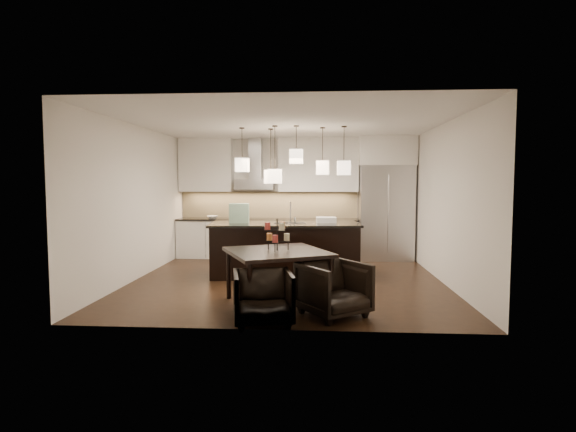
# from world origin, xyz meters

# --- Properties ---
(floor) EXTENTS (5.50, 5.50, 0.02)m
(floor) POSITION_xyz_m (0.00, 0.00, -0.01)
(floor) COLOR black
(floor) RESTS_ON ground
(ceiling) EXTENTS (5.50, 5.50, 0.02)m
(ceiling) POSITION_xyz_m (0.00, 0.00, 2.81)
(ceiling) COLOR white
(ceiling) RESTS_ON wall_back
(wall_back) EXTENTS (5.50, 0.02, 2.80)m
(wall_back) POSITION_xyz_m (0.00, 2.76, 1.40)
(wall_back) COLOR silver
(wall_back) RESTS_ON ground
(wall_front) EXTENTS (5.50, 0.02, 2.80)m
(wall_front) POSITION_xyz_m (0.00, -2.76, 1.40)
(wall_front) COLOR silver
(wall_front) RESTS_ON ground
(wall_left) EXTENTS (0.02, 5.50, 2.80)m
(wall_left) POSITION_xyz_m (-2.76, 0.00, 1.40)
(wall_left) COLOR silver
(wall_left) RESTS_ON ground
(wall_right) EXTENTS (0.02, 5.50, 2.80)m
(wall_right) POSITION_xyz_m (2.76, 0.00, 1.40)
(wall_right) COLOR silver
(wall_right) RESTS_ON ground
(refrigerator) EXTENTS (1.20, 0.72, 2.15)m
(refrigerator) POSITION_xyz_m (2.10, 2.38, 1.07)
(refrigerator) COLOR #B7B7BA
(refrigerator) RESTS_ON floor
(fridge_panel) EXTENTS (1.26, 0.72, 0.65)m
(fridge_panel) POSITION_xyz_m (2.10, 2.38, 2.47)
(fridge_panel) COLOR silver
(fridge_panel) RESTS_ON refrigerator
(lower_cabinets) EXTENTS (4.21, 0.62, 0.88)m
(lower_cabinets) POSITION_xyz_m (-0.62, 2.43, 0.44)
(lower_cabinets) COLOR silver
(lower_cabinets) RESTS_ON floor
(countertop) EXTENTS (4.21, 0.66, 0.04)m
(countertop) POSITION_xyz_m (-0.62, 2.43, 0.90)
(countertop) COLOR black
(countertop) RESTS_ON lower_cabinets
(backsplash) EXTENTS (4.21, 0.02, 0.63)m
(backsplash) POSITION_xyz_m (-0.62, 2.73, 1.24)
(backsplash) COLOR beige
(backsplash) RESTS_ON countertop
(upper_cab_left) EXTENTS (1.25, 0.35, 1.25)m
(upper_cab_left) POSITION_xyz_m (-2.10, 2.57, 2.17)
(upper_cab_left) COLOR silver
(upper_cab_left) RESTS_ON wall_back
(upper_cab_right) EXTENTS (1.85, 0.35, 1.25)m
(upper_cab_right) POSITION_xyz_m (0.55, 2.57, 2.17)
(upper_cab_right) COLOR silver
(upper_cab_right) RESTS_ON wall_back
(hood_canopy) EXTENTS (0.90, 0.52, 0.24)m
(hood_canopy) POSITION_xyz_m (-0.93, 2.48, 1.72)
(hood_canopy) COLOR #B7B7BA
(hood_canopy) RESTS_ON wall_back
(hood_chimney) EXTENTS (0.30, 0.28, 0.96)m
(hood_chimney) POSITION_xyz_m (-0.93, 2.59, 2.32)
(hood_chimney) COLOR #B7B7BA
(hood_chimney) RESTS_ON hood_canopy
(fruit_bowl) EXTENTS (0.32, 0.32, 0.06)m
(fruit_bowl) POSITION_xyz_m (-1.92, 2.38, 0.95)
(fruit_bowl) COLOR silver
(fruit_bowl) RESTS_ON countertop
(island_body) EXTENTS (2.79, 1.30, 0.95)m
(island_body) POSITION_xyz_m (-0.08, 0.48, 0.48)
(island_body) COLOR black
(island_body) RESTS_ON floor
(island_top) EXTENTS (2.88, 1.39, 0.04)m
(island_top) POSITION_xyz_m (-0.08, 0.48, 0.98)
(island_top) COLOR black
(island_top) RESTS_ON island_body
(faucet) EXTENTS (0.13, 0.27, 0.41)m
(faucet) POSITION_xyz_m (0.02, 0.60, 1.20)
(faucet) COLOR silver
(faucet) RESTS_ON island_top
(tote_bag) EXTENTS (0.38, 0.22, 0.37)m
(tote_bag) POSITION_xyz_m (-0.94, 0.41, 1.18)
(tote_bag) COLOR #216C41
(tote_bag) RESTS_ON island_top
(food_container) EXTENTS (0.39, 0.29, 0.11)m
(food_container) POSITION_xyz_m (0.71, 0.57, 1.05)
(food_container) COLOR silver
(food_container) RESTS_ON island_top
(dining_table) EXTENTS (1.74, 1.74, 0.79)m
(dining_table) POSITION_xyz_m (-0.04, -1.62, 0.39)
(dining_table) COLOR black
(dining_table) RESTS_ON floor
(candelabra) EXTENTS (0.50, 0.50, 0.46)m
(candelabra) POSITION_xyz_m (-0.04, -1.62, 1.02)
(candelabra) COLOR black
(candelabra) RESTS_ON dining_table
(candle_a) EXTENTS (0.11, 0.11, 0.11)m
(candle_a) POSITION_xyz_m (0.10, -1.56, 0.98)
(candle_a) COLOR beige
(candle_a) RESTS_ON candelabra
(candle_b) EXTENTS (0.11, 0.11, 0.11)m
(candle_b) POSITION_xyz_m (-0.16, -1.54, 0.98)
(candle_b) COLOR orange
(candle_b) RESTS_ON candelabra
(candle_c) EXTENTS (0.11, 0.11, 0.11)m
(candle_c) POSITION_xyz_m (-0.05, -1.77, 0.98)
(candle_c) COLOR #A4302C
(candle_c) RESTS_ON candelabra
(candle_d) EXTENTS (0.11, 0.11, 0.11)m
(candle_d) POSITION_xyz_m (0.03, -1.49, 1.14)
(candle_d) COLOR orange
(candle_d) RESTS_ON candelabra
(candle_e) EXTENTS (0.11, 0.11, 0.11)m
(candle_e) POSITION_xyz_m (-0.17, -1.66, 1.14)
(candle_e) COLOR #A4302C
(candle_e) RESTS_ON candelabra
(candle_f) EXTENTS (0.11, 0.11, 0.11)m
(candle_f) POSITION_xyz_m (0.04, -1.74, 1.14)
(candle_f) COLOR beige
(candle_f) RESTS_ON candelabra
(armchair_left) EXTENTS (0.85, 0.87, 0.67)m
(armchair_left) POSITION_xyz_m (-0.13, -2.53, 0.34)
(armchair_left) COLOR black
(armchair_left) RESTS_ON floor
(armchair_right) EXTENTS (1.09, 1.09, 0.72)m
(armchair_right) POSITION_xyz_m (0.76, -2.13, 0.36)
(armchair_right) COLOR black
(armchair_right) RESTS_ON floor
(pendant_a) EXTENTS (0.24, 0.24, 0.26)m
(pendant_a) POSITION_xyz_m (-0.90, 0.53, 2.10)
(pendant_a) COLOR beige
(pendant_a) RESTS_ON ceiling
(pendant_b) EXTENTS (0.24, 0.24, 0.26)m
(pendant_b) POSITION_xyz_m (-0.37, 0.72, 1.88)
(pendant_b) COLOR beige
(pendant_b) RESTS_ON ceiling
(pendant_c) EXTENTS (0.24, 0.24, 0.26)m
(pendant_c) POSITION_xyz_m (0.15, 0.29, 2.24)
(pendant_c) COLOR beige
(pendant_c) RESTS_ON ceiling
(pendant_d) EXTENTS (0.24, 0.24, 0.26)m
(pendant_d) POSITION_xyz_m (0.63, 0.58, 2.04)
(pendant_d) COLOR beige
(pendant_d) RESTS_ON ceiling
(pendant_e) EXTENTS (0.24, 0.24, 0.26)m
(pendant_e) POSITION_xyz_m (1.02, 0.43, 2.03)
(pendant_e) COLOR beige
(pendant_e) RESTS_ON ceiling
(pendant_f) EXTENTS (0.24, 0.24, 0.26)m
(pendant_f) POSITION_xyz_m (-0.25, 0.27, 1.88)
(pendant_f) COLOR beige
(pendant_f) RESTS_ON ceiling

